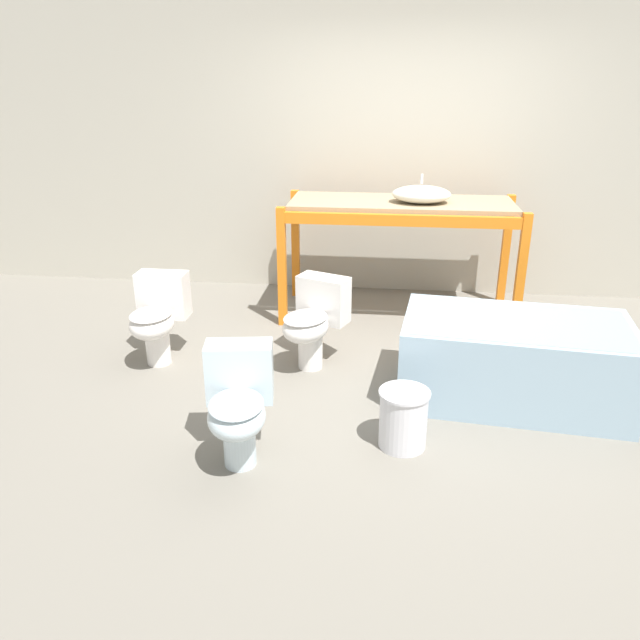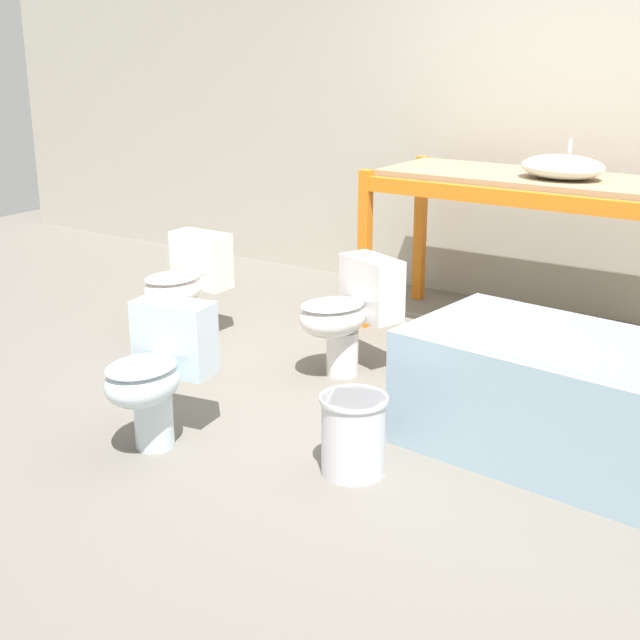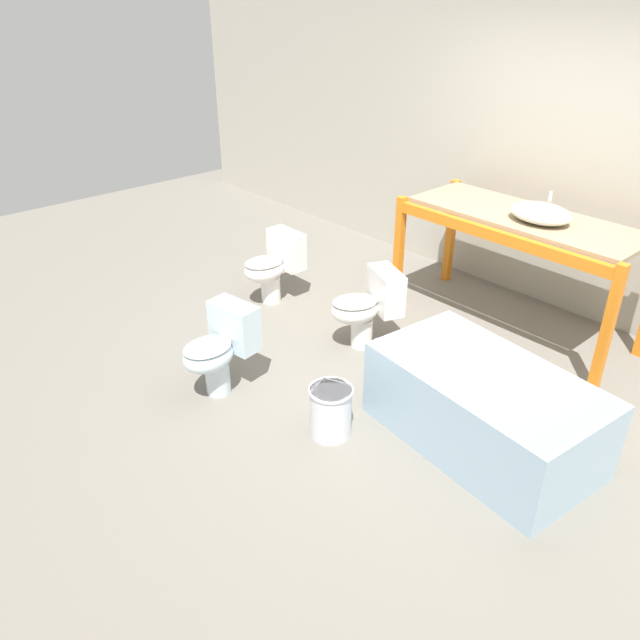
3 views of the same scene
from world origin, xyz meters
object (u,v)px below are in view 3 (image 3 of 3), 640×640
at_px(sink_basin, 541,213).
at_px(toilet_far, 274,264).
at_px(bucket_white, 331,410).
at_px(toilet_near, 368,305).
at_px(toilet_extra, 220,346).
at_px(bathtub_main, 484,403).

height_order(sink_basin, toilet_far, sink_basin).
height_order(toilet_far, bucket_white, toilet_far).
xyz_separation_m(toilet_near, toilet_extra, (-0.26, -1.25, 0.00)).
bearing_deg(toilet_far, toilet_near, 3.34).
distance_m(sink_basin, bucket_white, 2.28).
relative_size(toilet_near, toilet_extra, 1.00).
height_order(bathtub_main, bucket_white, bathtub_main).
bearing_deg(bathtub_main, toilet_near, 171.93).
relative_size(toilet_near, bucket_white, 1.82).
height_order(toilet_near, toilet_extra, same).
bearing_deg(toilet_near, bucket_white, -34.83).
bearing_deg(toilet_far, bathtub_main, -5.98).
distance_m(sink_basin, toilet_extra, 2.65).
distance_m(toilet_near, toilet_far, 1.16).
distance_m(sink_basin, toilet_far, 2.35).
relative_size(bathtub_main, bucket_white, 4.28).
bearing_deg(bucket_white, bathtub_main, 42.46).
xyz_separation_m(toilet_near, bucket_white, (0.65, -1.01, -0.18)).
relative_size(toilet_far, bucket_white, 1.82).
bearing_deg(toilet_near, toilet_far, -154.92).
bearing_deg(toilet_far, bucket_white, -27.21).
relative_size(sink_basin, toilet_far, 0.76).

